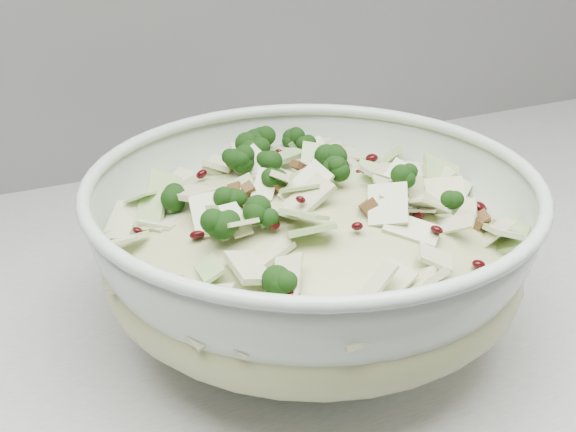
# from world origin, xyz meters

# --- Properties ---
(mixing_bowl) EXTENTS (0.40, 0.40, 0.13)m
(mixing_bowl) POSITION_xyz_m (0.17, 1.60, 0.97)
(mixing_bowl) COLOR silver
(mixing_bowl) RESTS_ON counter
(salad) EXTENTS (0.32, 0.32, 0.13)m
(salad) POSITION_xyz_m (0.17, 1.60, 0.99)
(salad) COLOR #BCC083
(salad) RESTS_ON mixing_bowl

